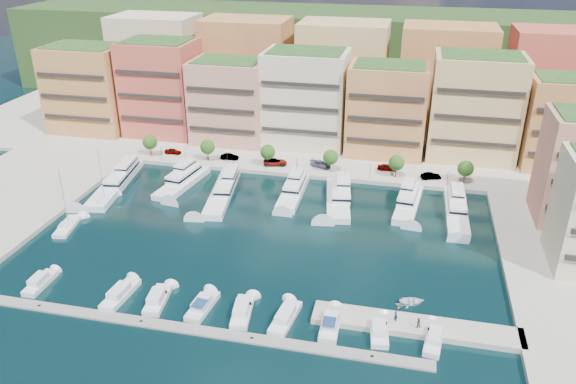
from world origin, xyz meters
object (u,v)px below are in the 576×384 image
yacht_1 (183,180)px  person_0 (396,316)px  yacht_3 (294,190)px  tender_2 (412,301)px  lamppost_4 (448,174)px  sailboat_2 (104,203)px  cruiser_6 (285,318)px  cruiser_8 (379,331)px  tree_5 (466,169)px  cruiser_2 (120,294)px  tree_4 (397,163)px  yacht_2 (224,189)px  yacht_5 (409,201)px  person_1 (418,323)px  car_4 (387,167)px  cruiser_7 (330,324)px  yacht_4 (338,197)px  cruiser_9 (434,339)px  cruiser_5 (242,312)px  car_5 (431,176)px  tree_2 (268,152)px  sailboat_1 (67,227)px  lamppost_1 (227,156)px  car_3 (321,164)px  cruiser_3 (158,300)px  tree_1 (207,147)px  tree_3 (331,157)px  yacht_0 (118,180)px  tender_1 (399,305)px  car_2 (275,162)px  car_1 (230,157)px  lamppost_0 (161,150)px  cruiser_0 (40,283)px  lamppost_3 (370,168)px  cruiser_4 (202,306)px  yacht_6 (456,208)px

yacht_1 → person_0: bearing=-39.0°
yacht_3 → tender_2: (27.76, -36.14, -0.79)m
lamppost_4 → sailboat_2: sailboat_2 is taller
cruiser_6 → cruiser_8: bearing=0.1°
tree_5 → cruiser_2: 82.48m
tree_4 → yacht_2: (-38.39, -16.01, -3.53)m
yacht_5 → cruiser_8: size_ratio=2.58×
tree_5 → person_1: 57.27m
tree_4 → car_4: (-2.30, 3.77, -2.94)m
sailboat_2 → cruiser_7: bearing=-29.0°
yacht_4 → cruiser_9: (20.63, -43.95, -0.54)m
cruiser_5 → car_5: size_ratio=1.78×
tree_5 → tree_2: bearing=180.0°
yacht_5 → sailboat_1: (-68.06, -25.76, -0.90)m
yacht_1 → yacht_5: size_ratio=1.04×
lamppost_1 → car_3: (23.25, 4.47, -2.03)m
tree_4 → cruiser_3: size_ratio=0.69×
cruiser_5 → tree_1: bearing=114.8°
yacht_2 → tree_3: bearing=35.6°
yacht_0 → cruiser_8: size_ratio=3.71×
tender_2 → car_5: size_ratio=0.86×
yacht_3 → tender_1: 45.47m
cruiser_3 → cruiser_8: bearing=0.0°
cruiser_7 → cruiser_6: bearing=179.9°
tree_3 → sailboat_1: (-48.50, -38.81, -4.43)m
lamppost_4 → yacht_1: (-61.41, -11.09, -2.73)m
cruiser_2 → car_2: size_ratio=1.48×
yacht_3 → car_1: size_ratio=3.95×
cruiser_9 → tender_1: (-5.44, 7.66, -0.18)m
tree_5 → yacht_0: tree_5 is taller
lamppost_0 → cruiser_0: lamppost_0 is taller
yacht_3 → yacht_5: same height
lamppost_0 → sailboat_1: sailboat_1 is taller
tender_2 → car_4: (-7.58, 52.87, 1.38)m
cruiser_2 → tender_1: cruiser_2 is taller
yacht_1 → lamppost_1: bearing=56.2°
lamppost_3 → cruiser_8: lamppost_3 is taller
cruiser_0 → car_1: size_ratio=1.59×
yacht_4 → cruiser_4: bearing=-109.9°
tree_1 → cruiser_2: size_ratio=0.63×
cruiser_3 → car_2: 59.23m
tree_2 → cruiser_4: (4.14, -58.10, -4.17)m
lamppost_3 → cruiser_7: bearing=-90.9°
cruiser_2 → cruiser_5: size_ratio=1.06×
yacht_5 → cruiser_4: (-31.42, -45.05, -0.64)m
cruiser_6 → yacht_1: bearing=128.3°
yacht_1 → cruiser_7: yacht_1 is taller
lamppost_0 → lamppost_1: size_ratio=1.00×
tree_2 → yacht_6: size_ratio=0.26×
yacht_6 → car_4: 24.25m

